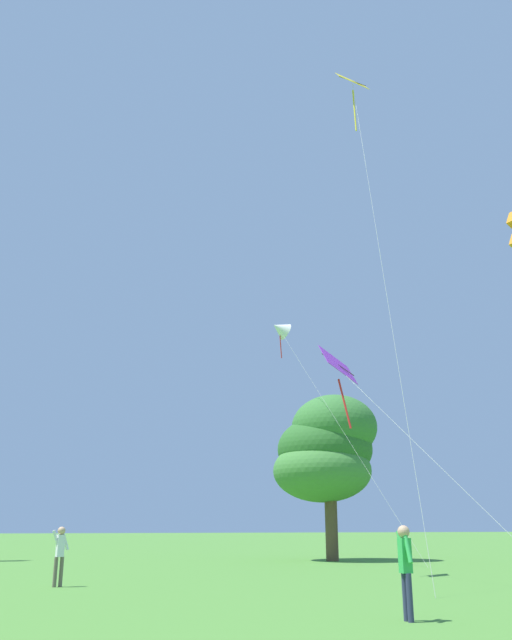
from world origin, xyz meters
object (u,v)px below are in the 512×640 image
person_with_spool (405,563)px  tree_right_cluster (327,451)px  person_near_tree (60,550)px  kite_white_distant (280,329)px  kite_purple_streamer (342,376)px  kite_yellow_diamond (355,101)px

person_with_spool → tree_right_cluster: 23.89m
person_near_tree → kite_white_distant: bearing=44.2°
person_with_spool → kite_purple_streamer: bearing=65.9°
kite_white_distant → kite_yellow_diamond: size_ratio=0.66×
person_near_tree → kite_purple_streamer: bearing=2.1°
person_near_tree → person_with_spool: bearing=-62.9°
person_with_spool → kite_white_distant: bearing=71.6°
kite_yellow_diamond → kite_purple_streamer: 11.42m
kite_purple_streamer → tree_right_cluster: (4.96, 10.83, -1.53)m
kite_white_distant → tree_right_cluster: bearing=-28.4°
kite_yellow_diamond → person_with_spool: size_ratio=11.85×
kite_purple_streamer → kite_white_distant: bearing=76.9°
kite_yellow_diamond → person_near_tree: (-10.23, 1.05, -17.47)m
kite_white_distant → person_near_tree: bearing=-135.8°
kite_yellow_diamond → tree_right_cluster: (4.65, 12.24, -12.85)m
person_near_tree → tree_right_cluster: size_ratio=0.19×
person_with_spool → tree_right_cluster: bearing=65.6°
kite_purple_streamer → tree_right_cluster: tree_right_cluster is taller
person_with_spool → person_near_tree: bearing=117.1°
kite_purple_streamer → person_with_spool: 13.06m
kite_white_distant → kite_yellow_diamond: 14.85m
person_near_tree → tree_right_cluster: bearing=36.9°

